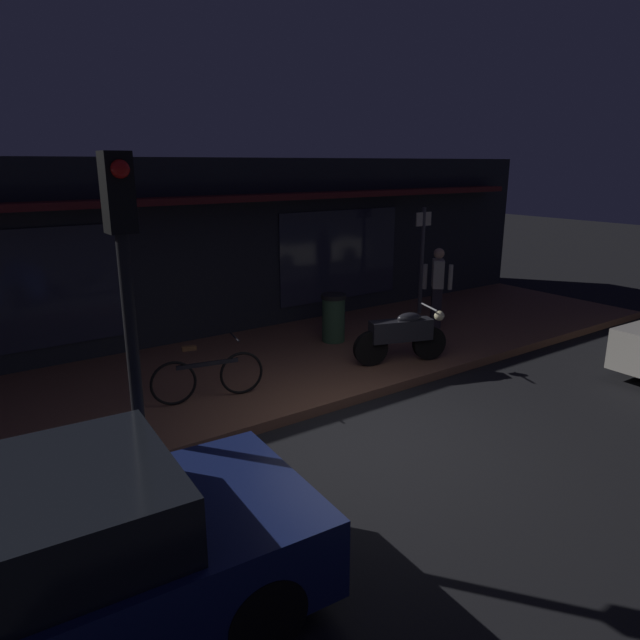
{
  "coord_description": "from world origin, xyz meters",
  "views": [
    {
      "loc": [
        -4.5,
        -5.1,
        3.5
      ],
      "look_at": [
        0.81,
        2.4,
        0.95
      ],
      "focal_mm": 31.87,
      "sensor_mm": 36.0,
      "label": 1
    }
  ],
  "objects_px": {
    "person_bystander": "(437,286)",
    "trash_bin": "(334,318)",
    "parked_car_far": "(34,575)",
    "motorcycle": "(403,335)",
    "traffic_light_pole": "(126,280)",
    "sign_post": "(422,255)",
    "bicycle_parked": "(208,376)"
  },
  "relations": [
    {
      "from": "motorcycle",
      "to": "trash_bin",
      "type": "relative_size",
      "value": 1.77
    },
    {
      "from": "traffic_light_pole",
      "to": "parked_car_far",
      "type": "distance_m",
      "value": 2.45
    },
    {
      "from": "bicycle_parked",
      "to": "trash_bin",
      "type": "relative_size",
      "value": 1.76
    },
    {
      "from": "trash_bin",
      "to": "motorcycle",
      "type": "bearing_deg",
      "value": -81.63
    },
    {
      "from": "motorcycle",
      "to": "traffic_light_pole",
      "type": "bearing_deg",
      "value": -161.75
    },
    {
      "from": "bicycle_parked",
      "to": "trash_bin",
      "type": "xyz_separation_m",
      "value": [
        3.18,
        1.22,
        0.11
      ]
    },
    {
      "from": "person_bystander",
      "to": "trash_bin",
      "type": "xyz_separation_m",
      "value": [
        -2.36,
        0.44,
        -0.41
      ]
    },
    {
      "from": "bicycle_parked",
      "to": "traffic_light_pole",
      "type": "distance_m",
      "value": 3.33
    },
    {
      "from": "sign_post",
      "to": "parked_car_far",
      "type": "distance_m",
      "value": 10.3
    },
    {
      "from": "motorcycle",
      "to": "bicycle_parked",
      "type": "xyz_separation_m",
      "value": [
        -3.43,
        0.44,
        -0.14
      ]
    },
    {
      "from": "motorcycle",
      "to": "bicycle_parked",
      "type": "bearing_deg",
      "value": 172.63
    },
    {
      "from": "bicycle_parked",
      "to": "person_bystander",
      "type": "xyz_separation_m",
      "value": [
        5.54,
        0.78,
        0.52
      ]
    },
    {
      "from": "parked_car_far",
      "to": "motorcycle",
      "type": "bearing_deg",
      "value": 24.79
    },
    {
      "from": "bicycle_parked",
      "to": "sign_post",
      "type": "relative_size",
      "value": 0.68
    },
    {
      "from": "motorcycle",
      "to": "bicycle_parked",
      "type": "height_order",
      "value": "motorcycle"
    },
    {
      "from": "person_bystander",
      "to": "traffic_light_pole",
      "type": "relative_size",
      "value": 0.46
    },
    {
      "from": "person_bystander",
      "to": "trash_bin",
      "type": "distance_m",
      "value": 2.44
    },
    {
      "from": "sign_post",
      "to": "person_bystander",
      "type": "bearing_deg",
      "value": -117.99
    },
    {
      "from": "traffic_light_pole",
      "to": "parked_car_far",
      "type": "height_order",
      "value": "traffic_light_pole"
    },
    {
      "from": "sign_post",
      "to": "traffic_light_pole",
      "type": "bearing_deg",
      "value": -153.21
    },
    {
      "from": "bicycle_parked",
      "to": "traffic_light_pole",
      "type": "height_order",
      "value": "traffic_light_pole"
    },
    {
      "from": "trash_bin",
      "to": "person_bystander",
      "type": "bearing_deg",
      "value": -10.53
    },
    {
      "from": "bicycle_parked",
      "to": "traffic_light_pole",
      "type": "relative_size",
      "value": 0.45
    },
    {
      "from": "traffic_light_pole",
      "to": "motorcycle",
      "type": "bearing_deg",
      "value": 18.25
    },
    {
      "from": "trash_bin",
      "to": "traffic_light_pole",
      "type": "distance_m",
      "value": 6.16
    },
    {
      "from": "person_bystander",
      "to": "sign_post",
      "type": "relative_size",
      "value": 0.7
    },
    {
      "from": "person_bystander",
      "to": "sign_post",
      "type": "bearing_deg",
      "value": 62.01
    },
    {
      "from": "person_bystander",
      "to": "sign_post",
      "type": "xyz_separation_m",
      "value": [
        0.53,
        1.0,
        0.48
      ]
    },
    {
      "from": "bicycle_parked",
      "to": "person_bystander",
      "type": "relative_size",
      "value": 0.98
    },
    {
      "from": "trash_bin",
      "to": "traffic_light_pole",
      "type": "height_order",
      "value": "traffic_light_pole"
    },
    {
      "from": "trash_bin",
      "to": "parked_car_far",
      "type": "distance_m",
      "value": 7.54
    },
    {
      "from": "bicycle_parked",
      "to": "person_bystander",
      "type": "distance_m",
      "value": 5.62
    }
  ]
}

